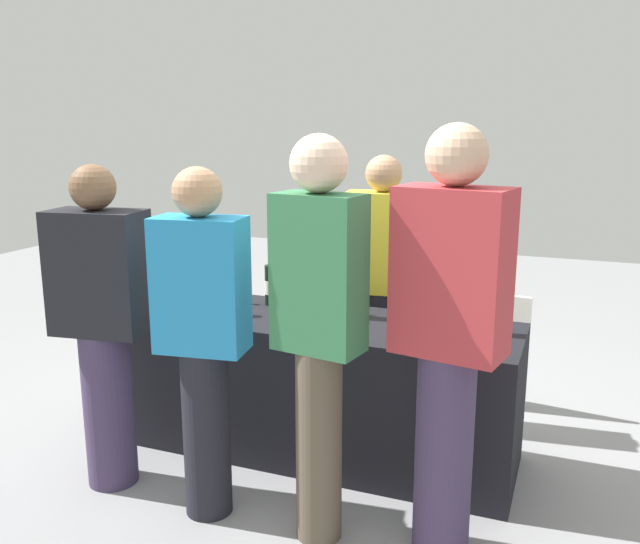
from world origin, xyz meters
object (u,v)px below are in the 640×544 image
object	(u,v)px
wine_bottle_2	(329,291)
guest_3	(449,333)
wine_glass_1	(292,303)
wine_bottle_0	(211,282)
wine_bottle_5	(488,311)
wine_bottle_4	(447,304)
server_pouring	(382,281)
guest_0	(103,320)
guest_2	(319,325)
wine_bottle_3	(346,295)
wine_glass_0	(238,298)
wine_bottle_1	(271,284)
guest_1	(203,334)
menu_board	(476,347)
wine_glass_2	(304,307)

from	to	relation	value
wine_bottle_2	guest_3	xyz separation A→B (m)	(0.77, -0.73, 0.08)
wine_glass_1	guest_3	xyz separation A→B (m)	(0.90, -0.53, 0.11)
wine_bottle_0	wine_bottle_5	bearing A→B (deg)	-1.34
wine_bottle_4	server_pouring	world-z (taller)	server_pouring
guest_0	guest_2	world-z (taller)	guest_2
guest_3	wine_glass_1	bearing A→B (deg)	160.21
wine_bottle_2	guest_2	distance (m)	0.87
wine_bottle_3	server_pouring	xyz separation A→B (m)	(0.05, 0.47, -0.03)
server_pouring	guest_0	world-z (taller)	server_pouring
wine_bottle_0	wine_glass_1	xyz separation A→B (m)	(0.58, -0.20, -0.01)
wine_bottle_4	wine_glass_0	size ratio (longest dim) A/B	2.47
guest_2	guest_3	bearing A→B (deg)	19.58
wine_bottle_1	wine_bottle_3	distance (m)	0.47
wine_bottle_4	guest_3	size ratio (longest dim) A/B	0.19
server_pouring	guest_2	bearing A→B (deg)	87.17
wine_glass_1	guest_2	bearing A→B (deg)	-57.57
wine_bottle_2	wine_glass_0	distance (m)	0.48
wine_bottle_3	guest_1	bearing A→B (deg)	-114.50
wine_bottle_1	wine_glass_1	bearing A→B (deg)	-47.64
wine_glass_0	menu_board	distance (m)	1.59
wine_bottle_4	wine_glass_1	xyz separation A→B (m)	(-0.76, -0.19, -0.02)
wine_bottle_0	guest_2	xyz separation A→B (m)	(0.98, -0.82, 0.09)
wine_bottle_3	wine_bottle_5	size ratio (longest dim) A/B	1.02
wine_glass_0	guest_3	world-z (taller)	guest_3
menu_board	guest_1	bearing A→B (deg)	-112.14
guest_0	guest_1	xyz separation A→B (m)	(0.57, -0.05, 0.02)
wine_bottle_1	guest_3	size ratio (longest dim) A/B	0.18
wine_bottle_3	guest_0	distance (m)	1.21
wine_bottle_1	guest_0	bearing A→B (deg)	-119.65
wine_glass_2	guest_3	world-z (taller)	guest_3
menu_board	guest_3	bearing A→B (deg)	-79.36
wine_bottle_3	wine_glass_2	world-z (taller)	wine_bottle_3
wine_bottle_3	wine_glass_1	distance (m)	0.30
wine_bottle_0	guest_3	size ratio (longest dim) A/B	0.18
wine_bottle_1	guest_2	world-z (taller)	guest_2
guest_1	wine_bottle_3	bearing A→B (deg)	57.11
wine_bottle_3	wine_bottle_4	size ratio (longest dim) A/B	0.99
menu_board	wine_glass_2	bearing A→B (deg)	-115.62
guest_2	wine_glass_0	bearing A→B (deg)	147.62
wine_glass_2	wine_glass_1	bearing A→B (deg)	149.47
wine_bottle_0	wine_bottle_2	distance (m)	0.71
wine_bottle_2	menu_board	world-z (taller)	wine_bottle_2
wine_glass_2	wine_bottle_1	bearing A→B (deg)	136.21
server_pouring	wine_bottle_2	bearing A→B (deg)	63.27
wine_bottle_1	wine_glass_2	size ratio (longest dim) A/B	2.29
wine_glass_0	guest_2	size ratio (longest dim) A/B	0.08
wine_bottle_1	guest_0	xyz separation A→B (m)	(-0.48, -0.84, -0.03)
wine_glass_0	server_pouring	world-z (taller)	server_pouring
wine_glass_1	wine_glass_2	size ratio (longest dim) A/B	0.99
wine_bottle_5	wine_bottle_1	bearing A→B (deg)	175.16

